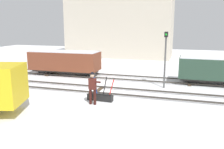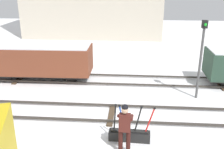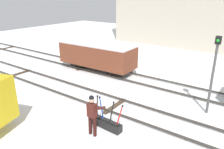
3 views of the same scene
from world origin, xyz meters
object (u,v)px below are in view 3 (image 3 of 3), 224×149
rail_worker (92,113)px  freight_car_mid_siding (97,55)px  signal_post (214,68)px  switch_lever_frame (107,123)px

rail_worker → freight_car_mid_siding: 8.48m
signal_post → freight_car_mid_siding: (-8.70, 1.93, -1.14)m
rail_worker → signal_post: size_ratio=0.47×
switch_lever_frame → rail_worker: size_ratio=0.91×
switch_lever_frame → freight_car_mid_siding: freight_car_mid_siding is taller
switch_lever_frame → signal_post: 5.61m
switch_lever_frame → signal_post: signal_post is taller
rail_worker → signal_post: (3.47, 4.74, 1.33)m
switch_lever_frame → signal_post: size_ratio=0.43×
switch_lever_frame → freight_car_mid_siding: bearing=135.2°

